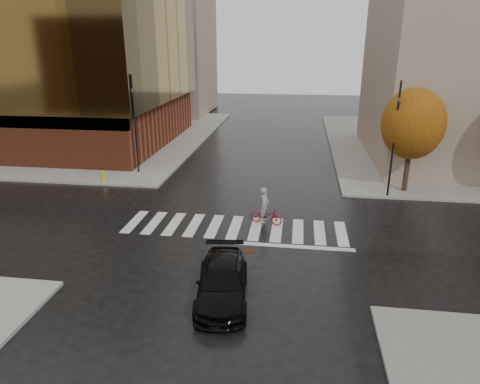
% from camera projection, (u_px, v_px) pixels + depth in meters
% --- Properties ---
extents(ground, '(120.00, 120.00, 0.00)m').
position_uv_depth(ground, '(233.00, 231.00, 22.03)').
color(ground, black).
rests_on(ground, ground).
extents(sidewalk_nw, '(30.00, 30.00, 0.15)m').
position_uv_depth(sidewalk_nw, '(65.00, 134.00, 44.34)').
color(sidewalk_nw, gray).
rests_on(sidewalk_nw, ground).
extents(crosswalk, '(12.00, 3.00, 0.01)m').
position_uv_depth(crosswalk, '(235.00, 227.00, 22.49)').
color(crosswalk, silver).
rests_on(crosswalk, ground).
extents(office_glass, '(27.00, 19.00, 16.00)m').
position_uv_depth(office_glass, '(25.00, 52.00, 38.91)').
color(office_glass, brown).
rests_on(office_glass, sidewalk_nw).
extents(building_nw_far, '(14.00, 12.00, 20.00)m').
position_uv_depth(building_nw_far, '(155.00, 33.00, 55.24)').
color(building_nw_far, gray).
rests_on(building_nw_far, sidewalk_nw).
extents(tree_ne_a, '(3.80, 3.80, 6.50)m').
position_uv_depth(tree_ne_a, '(413.00, 124.00, 26.13)').
color(tree_ne_a, black).
rests_on(tree_ne_a, sidewalk_ne).
extents(sedan, '(2.45, 4.86, 1.35)m').
position_uv_depth(sedan, '(222.00, 282.00, 16.18)').
color(sedan, black).
rests_on(sedan, ground).
extents(cyclist, '(1.88, 1.08, 2.02)m').
position_uv_depth(cyclist, '(266.00, 212.00, 22.74)').
color(cyclist, maroon).
rests_on(cyclist, ground).
extents(traffic_light_nw, '(0.21, 0.19, 6.95)m').
position_uv_depth(traffic_light_nw, '(134.00, 119.00, 30.16)').
color(traffic_light_nw, black).
rests_on(traffic_light_nw, sidewalk_nw).
extents(traffic_light_ne, '(0.17, 0.19, 6.99)m').
position_uv_depth(traffic_light_ne, '(395.00, 133.00, 25.39)').
color(traffic_light_ne, black).
rests_on(traffic_light_ne, sidewalk_ne).
extents(fire_hydrant, '(0.26, 0.26, 0.73)m').
position_uv_depth(fire_hydrant, '(104.00, 176.00, 29.21)').
color(fire_hydrant, '#D6C60C').
rests_on(fire_hydrant, sidewalk_nw).
extents(manhole, '(0.83, 0.83, 0.01)m').
position_uv_depth(manhole, '(249.00, 250.00, 20.02)').
color(manhole, '#412517').
rests_on(manhole, ground).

